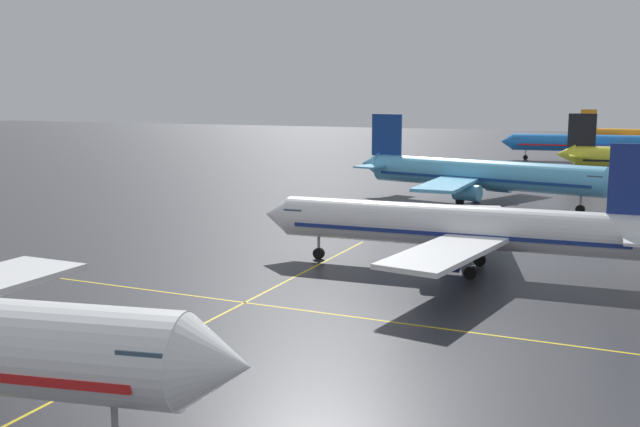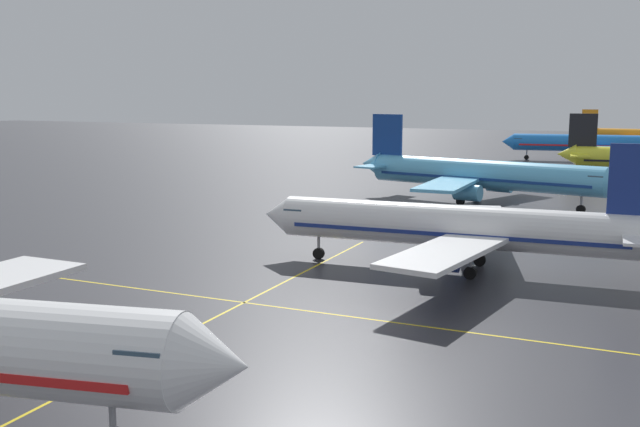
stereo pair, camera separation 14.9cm
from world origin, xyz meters
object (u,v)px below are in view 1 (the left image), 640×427
(airliner_second_row, at_px, (460,227))
(airliner_far_right_stand, at_px, (589,143))
(airliner_third_row, at_px, (479,174))
(airliner_distant_taxiway, at_px, (637,135))

(airliner_second_row, xyz_separation_m, airliner_far_right_stand, (2.02, 111.55, 0.19))
(airliner_third_row, height_order, airliner_far_right_stand, airliner_third_row)
(airliner_second_row, xyz_separation_m, airliner_distant_taxiway, (11.04, 158.04, -0.20))
(airliner_third_row, xyz_separation_m, airliner_distant_taxiway, (17.57, 119.65, -0.48))
(airliner_second_row, distance_m, airliner_distant_taxiway, 158.42)
(airliner_third_row, bearing_deg, airliner_second_row, -80.34)
(airliner_distant_taxiway, bearing_deg, airliner_second_row, -94.00)
(airliner_third_row, distance_m, airliner_distant_taxiway, 120.94)
(airliner_distant_taxiway, bearing_deg, airliner_third_row, -98.35)
(airliner_far_right_stand, distance_m, airliner_distant_taxiway, 47.36)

